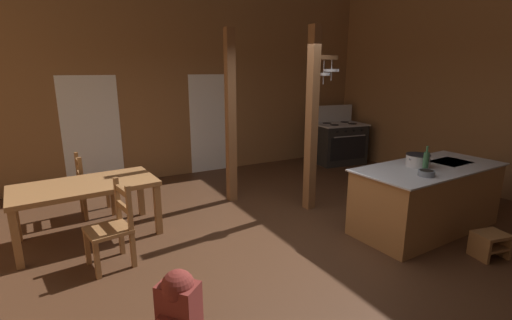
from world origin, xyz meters
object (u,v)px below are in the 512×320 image
Objects in this scene: mixing_bowl_on_counter at (426,173)px; bottle_tall_on_counter at (426,161)px; step_stool at (490,243)px; ladderback_chair_near_window at (91,186)px; stove_range at (338,143)px; kitchen_island at (426,198)px; dining_table at (85,190)px; backpack at (179,302)px; stockpot_on_counter at (418,160)px; ladderback_chair_by_post at (113,227)px.

mixing_bowl_on_counter is 0.60× the size of bottle_tall_on_counter.
ladderback_chair_near_window reaches higher than step_stool.
stove_range is at bearing 7.16° from ladderback_chair_near_window.
dining_table is (-4.09, 1.91, 0.21)m from kitchen_island.
backpack is at bearing -83.26° from ladderback_chair_near_window.
dining_table is 4.35m from stockpot_on_counter.
bottle_tall_on_counter reaches higher than kitchen_island.
ladderback_chair_by_post is at bearing 162.49° from bottle_tall_on_counter.
backpack is at bearing 172.52° from step_stool.
mixing_bowl_on_counter is (3.45, -1.31, 0.47)m from ladderback_chair_by_post.
dining_table is at bearing 145.37° from step_stool.
step_stool is 1.06m from mixing_bowl_on_counter.
ladderback_chair_by_post is at bearing 159.27° from mixing_bowl_on_counter.
ladderback_chair_by_post is at bearing -87.34° from ladderback_chair_near_window.
mixing_bowl_on_counter is (3.64, -2.18, 0.27)m from dining_table.
ladderback_chair_by_post is (-3.87, 1.94, 0.27)m from step_stool.
kitchen_island is 6.82× the size of bottle_tall_on_counter.
backpack is at bearing -78.65° from ladderback_chair_by_post.
backpack is (0.29, -1.47, -0.14)m from ladderback_chair_by_post.
backpack is 1.84× the size of bottle_tall_on_counter.
stove_range is 5.70m from dining_table.
stockpot_on_counter is 1.93× the size of mixing_bowl_on_counter.
step_stool is 1.26× the size of bottle_tall_on_counter.
stockpot_on_counter reaches higher than mixing_bowl_on_counter.
kitchen_island is 3.63m from backpack.
bottle_tall_on_counter is (3.64, -1.15, 0.57)m from ladderback_chair_by_post.
step_stool is 0.43× the size of ladderback_chair_near_window.
step_stool is at bearing -26.57° from ladderback_chair_by_post.
mixing_bowl_on_counter reaches higher than ladderback_chair_near_window.
stockpot_on_counter reaches higher than step_stool.
mixing_bowl_on_counter is (-1.86, -3.67, 0.44)m from stove_range.
ladderback_chair_by_post reaches higher than backpack.
kitchen_island is 4.82m from ladderback_chair_near_window.
backpack is at bearing -174.56° from bottle_tall_on_counter.
stove_range is 5.43m from ladderback_chair_near_window.
kitchen_island is 1.67× the size of stove_range.
step_stool is 1.27m from stockpot_on_counter.
ladderback_chair_near_window is 2.93× the size of bottle_tall_on_counter.
ladderback_chair_near_window is 4.87× the size of mixing_bowl_on_counter.
dining_table is at bearing 149.14° from mixing_bowl_on_counter.
stove_range reaches higher than dining_table.
stove_range is (1.41, 3.40, 0.04)m from kitchen_island.
stove_range is 3.93m from bottle_tall_on_counter.
bottle_tall_on_counter is at bearing -115.45° from stove_range.
bottle_tall_on_counter reaches higher than step_stool.
stove_range is 3.70m from stockpot_on_counter.
stockpot_on_counter is (3.74, -0.95, 0.52)m from ladderback_chair_by_post.
stove_range is at bearing 64.55° from bottle_tall_on_counter.
stove_range reaches higher than step_stool.
step_stool is 1.18m from bottle_tall_on_counter.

